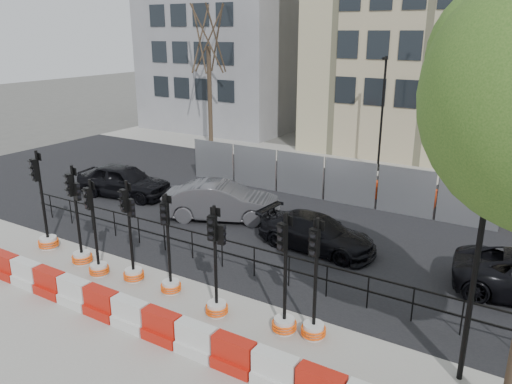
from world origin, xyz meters
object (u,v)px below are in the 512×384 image
Objects in this scene: lamp_post_near at (479,243)px; car_c at (317,233)px; car_a at (124,181)px; traffic_signal_a at (46,229)px; traffic_signal_h at (314,314)px; traffic_signal_d at (132,258)px.

lamp_post_near is 1.40× the size of car_c.
car_c is (9.91, -0.71, -0.14)m from car_a.
car_a is at bearing 119.57° from traffic_signal_a.
traffic_signal_a is 0.76× the size of car_a.
traffic_signal_a is 1.11× the size of traffic_signal_h.
traffic_signal_h is at bearing -151.90° from car_c.
lamp_post_near is at bearing -125.58° from car_c.
lamp_post_near is at bearing 11.21° from traffic_signal_a.
traffic_signal_a reaches higher than car_c.
car_c is at bearing 68.99° from traffic_signal_d.
car_a is at bearing 161.13° from lamp_post_near.
car_a is (-15.45, 5.28, -2.47)m from lamp_post_near.
traffic_signal_d is at bearing -177.41° from lamp_post_near.
car_c is (7.96, 4.82, -0.11)m from traffic_signal_a.
car_c is at bearing 140.48° from lamp_post_near.
lamp_post_near is 1.90× the size of traffic_signal_h.
traffic_signal_d is 6.23m from car_c.
car_a is at bearing 153.07° from traffic_signal_d.
lamp_post_near is 7.64m from car_c.
car_a is at bearing 89.82° from car_c.
traffic_signal_a reaches higher than traffic_signal_h.
traffic_signal_d is (-9.26, -0.42, -2.47)m from lamp_post_near.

